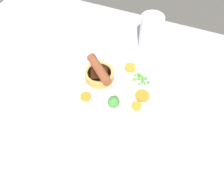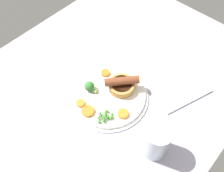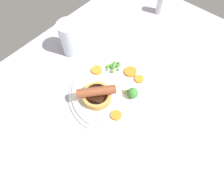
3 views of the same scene
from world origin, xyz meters
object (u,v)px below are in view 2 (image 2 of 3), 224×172
Objects in this scene: dinner_plate at (108,95)px; carrot_slice_1 at (80,103)px; sausage_pudding at (122,84)px; carrot_slice_3 at (123,114)px; carrot_slice_5 at (88,111)px; pea_pile at (105,116)px; carrot_slice_2 at (105,73)px; drinking_glass at (156,141)px; fork at (189,100)px; broccoli_floret_near at (90,86)px.

dinner_plate is 9.51cm from carrot_slice_1.
carrot_slice_3 is (7.03, 6.68, -1.51)cm from sausage_pudding.
sausage_pudding is 13.70cm from carrot_slice_5.
pea_pile is 16.55cm from carrot_slice_2.
carrot_slice_5 is at bearing -0.59° from dinner_plate.
drinking_glass is at bearing 98.28° from pea_pile.
fork is (-16.04, 20.40, -0.27)cm from dinner_plate.
carrot_slice_2 is at bearing 125.72° from sausage_pudding.
carrot_slice_5 is (13.49, -1.75, -1.57)cm from sausage_pudding.
broccoli_floret_near is 1.54× the size of carrot_slice_2.
drinking_glass is (9.75, 27.59, 3.90)cm from carrot_slice_2.
dinner_plate is 6.59cm from broccoli_floret_near.
dinner_plate is at bearing 154.19° from carrot_slice_1.
carrot_slice_2 is 0.16× the size of fork.
dinner_plate is 9.00cm from carrot_slice_5.
pea_pile reaches higher than fork.
drinking_glass is (-2.38, 16.33, 3.38)cm from pea_pile.
fork is at bearing 146.20° from pea_pile.
fork is (-22.86, 15.30, -2.06)cm from pea_pile.
sausage_pudding is at bearing -163.24° from pea_pile.
sausage_pudding is 0.86× the size of drinking_glass.
carrot_slice_2 reaches higher than fork.
broccoli_floret_near is at bearing -34.85° from fork.
sausage_pudding reaches higher than carrot_slice_1.
carrot_slice_1 is 4.04cm from carrot_slice_5.
pea_pile is 5.62cm from carrot_slice_5.
broccoli_floret_near is 13.92cm from carrot_slice_3.
carrot_slice_3 is at bearing 61.89° from carrot_slice_2.
carrot_slice_3 is (-6.04, 12.44, 0.10)cm from carrot_slice_1.
carrot_slice_2 is 16.44cm from carrot_slice_3.
pea_pile is 5.47cm from carrot_slice_3.
drinking_glass is (4.45, 21.43, 5.18)cm from dinner_plate.
broccoli_floret_near is 0.25× the size of fork.
broccoli_floret_near is at bearing 4.48° from carrot_slice_2.
sausage_pudding is 2.19× the size of broccoli_floret_near.
carrot_slice_1 is 0.15× the size of fork.
carrot_slice_5 is at bearing 122.28° from broccoli_floret_near.
sausage_pudding is 1.86× the size of pea_pile.
carrot_slice_3 is 0.29× the size of drinking_glass.
carrot_slice_1 is 34.70cm from fork.
dinner_plate is at bearing -159.00° from sausage_pudding.
broccoli_floret_near is at bearing -111.40° from pea_pile.
carrot_slice_2 is (-5.30, -6.16, 1.28)cm from dinner_plate.
dinner_plate is 2.63× the size of sausage_pudding.
carrot_slice_1 is at bearing -25.61° from fork.
carrot_slice_1 is at bearing -25.81° from dinner_plate.
carrot_slice_2 is (-13.79, -2.06, 0.06)cm from carrot_slice_1.
pea_pile is (11.41, 3.44, -1.04)cm from sausage_pudding.
dinner_plate is at bearing -143.23° from pea_pile.
carrot_slice_5 is 32.32cm from fork.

